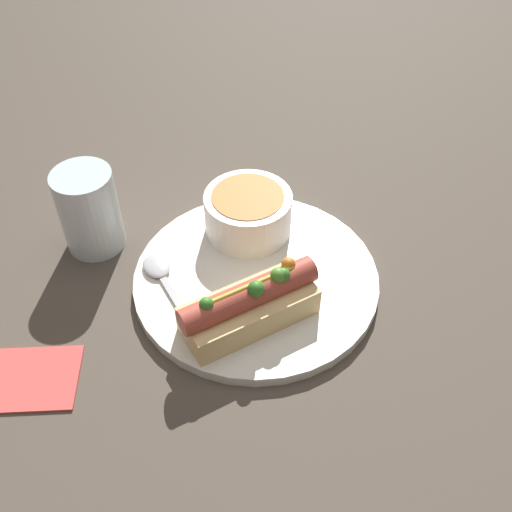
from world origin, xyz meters
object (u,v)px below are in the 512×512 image
(hot_dog, at_px, (250,304))
(soup_bowl, at_px, (248,212))
(spoon, at_px, (162,276))
(drinking_glass, at_px, (89,211))

(hot_dog, distance_m, soup_bowl, 0.15)
(soup_bowl, distance_m, spoon, 0.13)
(hot_dog, height_order, soup_bowl, hot_dog)
(spoon, bearing_deg, hot_dog, -150.26)
(hot_dog, bearing_deg, spoon, 118.98)
(hot_dog, xyz_separation_m, drinking_glass, (-0.20, 0.14, 0.01))
(hot_dog, height_order, drinking_glass, drinking_glass)
(hot_dog, bearing_deg, drinking_glass, 115.40)
(drinking_glass, bearing_deg, soup_bowl, 2.98)
(drinking_glass, bearing_deg, spoon, -38.55)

